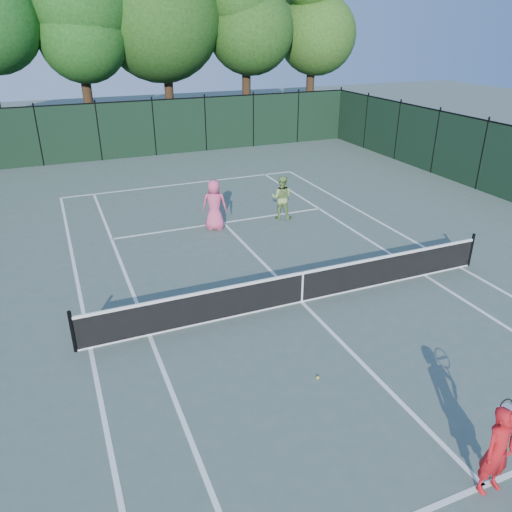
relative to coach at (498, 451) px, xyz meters
name	(u,v)px	position (x,y,z in m)	size (l,w,h in m)	color
ground	(301,302)	(-0.04, 6.46, -0.80)	(90.00, 90.00, 0.00)	#4C5D53
sideline_doubles_left	(90,348)	(-5.52, 6.46, -0.80)	(0.10, 23.77, 0.01)	white
sideline_doubles_right	(460,267)	(5.45, 6.46, -0.80)	(0.10, 23.77, 0.01)	white
sideline_singles_left	(149,335)	(-4.15, 6.46, -0.80)	(0.10, 23.77, 0.01)	white
sideline_singles_right	(424,275)	(4.08, 6.46, -0.80)	(0.10, 23.77, 0.01)	white
baseline_far	(185,184)	(-0.04, 18.34, -0.80)	(10.97, 0.10, 0.01)	white
service_line_near	(483,486)	(-0.04, 0.06, -0.80)	(8.23, 0.10, 0.01)	white
service_line_far	(223,223)	(-0.04, 12.86, -0.80)	(8.23, 0.10, 0.01)	white
center_service_line	(301,302)	(-0.04, 6.46, -0.80)	(0.10, 12.80, 0.01)	white
tennis_net	(302,286)	(-0.04, 6.46, -0.32)	(11.69, 0.09, 1.06)	black
fence_far	(154,129)	(-0.04, 24.46, 0.70)	(24.00, 0.05, 3.00)	black
tree_2	(75,5)	(-3.04, 28.26, 6.93)	(6.00, 6.00, 12.40)	black
tree_4	(246,0)	(6.96, 28.06, 7.34)	(6.20, 6.20, 12.97)	black
tree_5	(313,9)	(11.96, 28.56, 6.91)	(5.80, 5.80, 12.23)	black
coach	(498,451)	(0.00, 0.00, 0.00)	(0.89, 0.61, 1.60)	red
player_pink	(214,205)	(-0.51, 12.40, 0.12)	(1.06, 0.90, 1.84)	#DC4D77
player_green	(281,198)	(2.18, 12.45, 0.03)	(1.02, 0.96, 1.67)	#83A954
loose_ball_midcourt	(318,378)	(-1.21, 3.45, -0.77)	(0.07, 0.07, 0.07)	#CEE12E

